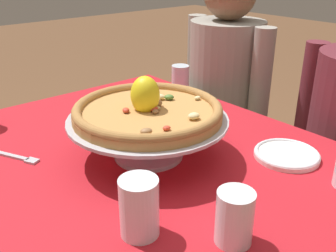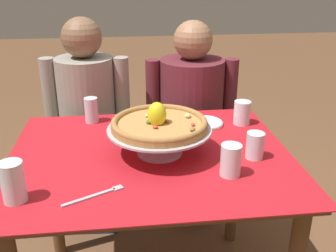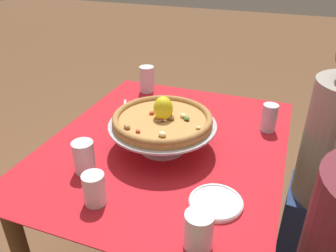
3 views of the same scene
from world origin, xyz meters
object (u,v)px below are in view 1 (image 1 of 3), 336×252
at_px(pizza_stand, 148,128).
at_px(water_glass_front_right, 139,211).
at_px(water_glass_back_left, 180,84).
at_px(side_plate, 287,154).
at_px(dinner_fork, 9,155).
at_px(pizza, 147,110).
at_px(diner_left, 222,119).
at_px(water_glass_side_right, 234,221).

relative_size(pizza_stand, water_glass_front_right, 3.48).
xyz_separation_m(pizza_stand, water_glass_back_left, (-0.28, 0.37, -0.03)).
height_order(side_plate, dinner_fork, side_plate).
height_order(pizza, water_glass_front_right, pizza).
height_order(pizza, dinner_fork, pizza).
height_order(pizza, diner_left, diner_left).
bearing_deg(diner_left, water_glass_front_right, -57.01).
xyz_separation_m(pizza, water_glass_side_right, (0.36, -0.08, -0.08)).
bearing_deg(pizza_stand, dinner_fork, -129.98).
distance_m(pizza_stand, diner_left, 0.79).
height_order(pizza, side_plate, pizza).
bearing_deg(pizza, side_plate, 48.25).
bearing_deg(dinner_fork, pizza_stand, 50.02).
distance_m(pizza, water_glass_front_right, 0.32).
xyz_separation_m(pizza, dinner_fork, (-0.23, -0.28, -0.13)).
relative_size(side_plate, dinner_fork, 0.85).
bearing_deg(dinner_fork, water_glass_side_right, 18.49).
distance_m(pizza, dinner_fork, 0.39).
bearing_deg(water_glass_back_left, side_plate, -10.74).
distance_m(pizza_stand, water_glass_side_right, 0.37).
distance_m(side_plate, dinner_fork, 0.73).
xyz_separation_m(pizza, water_glass_front_right, (0.23, -0.20, -0.08)).
bearing_deg(pizza, pizza_stand, -46.40).
distance_m(pizza_stand, water_glass_back_left, 0.47).
bearing_deg(dinner_fork, pizza, 50.12).
distance_m(water_glass_side_right, diner_left, 1.04).
relative_size(pizza, water_glass_back_left, 3.14).
distance_m(dinner_fork, diner_left, 0.97).
height_order(pizza_stand, water_glass_front_right, water_glass_front_right).
relative_size(pizza_stand, side_plate, 2.43).
height_order(pizza_stand, pizza, pizza).
bearing_deg(water_glass_side_right, dinner_fork, -161.51).
bearing_deg(side_plate, water_glass_back_left, 169.26).
bearing_deg(water_glass_front_right, diner_left, 122.99).
bearing_deg(water_glass_front_right, water_glass_side_right, 42.50).
height_order(side_plate, diner_left, diner_left).
distance_m(water_glass_front_right, dinner_fork, 0.48).
bearing_deg(side_plate, diner_left, 145.10).
bearing_deg(water_glass_back_left, water_glass_side_right, -34.93).
xyz_separation_m(pizza_stand, diner_left, (-0.33, 0.67, -0.27)).
xyz_separation_m(pizza_stand, pizza, (-0.00, 0.00, 0.05)).
height_order(dinner_fork, diner_left, diner_left).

